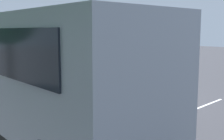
{
  "coord_description": "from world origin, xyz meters",
  "views": [
    {
      "loc": [
        -8.89,
        8.23,
        2.87
      ],
      "look_at": [
        0.5,
        -0.44,
        1.1
      ],
      "focal_mm": 45.91,
      "sensor_mm": 36.0,
      "label": 1
    }
  ],
  "objects_px": {
    "spectator_far_left": "(135,93)",
    "spectator_far_right": "(65,74)",
    "tour_bus": "(24,73)",
    "traffic_cone": "(136,79)",
    "parked_motorcycle_silver": "(109,110)",
    "spectator_centre": "(93,83)",
    "stunt_motorcycle": "(110,61)",
    "spectator_right": "(71,78)",
    "spectator_left": "(117,87)"
  },
  "relations": [
    {
      "from": "parked_motorcycle_silver",
      "to": "traffic_cone",
      "type": "xyz_separation_m",
      "value": [
        3.82,
        -5.4,
        -0.18
      ]
    },
    {
      "from": "spectator_centre",
      "to": "spectator_right",
      "type": "bearing_deg",
      "value": 4.94
    },
    {
      "from": "spectator_right",
      "to": "spectator_far_left",
      "type": "bearing_deg",
      "value": -176.95
    },
    {
      "from": "spectator_centre",
      "to": "stunt_motorcycle",
      "type": "xyz_separation_m",
      "value": [
        4.87,
        -5.27,
        0.04
      ]
    },
    {
      "from": "tour_bus",
      "to": "traffic_cone",
      "type": "distance_m",
      "value": 7.78
    },
    {
      "from": "tour_bus",
      "to": "spectator_far_right",
      "type": "xyz_separation_m",
      "value": [
        2.18,
        -2.85,
        -0.56
      ]
    },
    {
      "from": "stunt_motorcycle",
      "to": "spectator_right",
      "type": "bearing_deg",
      "value": 124.53
    },
    {
      "from": "spectator_centre",
      "to": "traffic_cone",
      "type": "bearing_deg",
      "value": -64.26
    },
    {
      "from": "spectator_far_right",
      "to": "spectator_right",
      "type": "bearing_deg",
      "value": 158.04
    },
    {
      "from": "tour_bus",
      "to": "spectator_right",
      "type": "distance_m",
      "value": 2.75
    },
    {
      "from": "spectator_centre",
      "to": "spectator_far_right",
      "type": "height_order",
      "value": "spectator_far_right"
    },
    {
      "from": "spectator_centre",
      "to": "spectator_far_right",
      "type": "bearing_deg",
      "value": -8.18
    },
    {
      "from": "spectator_far_left",
      "to": "parked_motorcycle_silver",
      "type": "bearing_deg",
      "value": 54.79
    },
    {
      "from": "stunt_motorcycle",
      "to": "spectator_centre",
      "type": "bearing_deg",
      "value": 132.76
    },
    {
      "from": "traffic_cone",
      "to": "spectator_far_left",
      "type": "bearing_deg",
      "value": 132.3
    },
    {
      "from": "tour_bus",
      "to": "spectator_centre",
      "type": "xyz_separation_m",
      "value": [
        -0.04,
        -2.53,
        -0.62
      ]
    },
    {
      "from": "stunt_motorcycle",
      "to": "spectator_left",
      "type": "bearing_deg",
      "value": 139.48
    },
    {
      "from": "spectator_left",
      "to": "stunt_motorcycle",
      "type": "height_order",
      "value": "stunt_motorcycle"
    },
    {
      "from": "tour_bus",
      "to": "traffic_cone",
      "type": "height_order",
      "value": "tour_bus"
    },
    {
      "from": "parked_motorcycle_silver",
      "to": "spectator_right",
      "type": "bearing_deg",
      "value": -10.65
    },
    {
      "from": "spectator_far_left",
      "to": "spectator_far_right",
      "type": "relative_size",
      "value": 0.91
    },
    {
      "from": "spectator_far_right",
      "to": "stunt_motorcycle",
      "type": "height_order",
      "value": "stunt_motorcycle"
    },
    {
      "from": "spectator_far_left",
      "to": "spectator_far_right",
      "type": "distance_m",
      "value": 4.22
    },
    {
      "from": "parked_motorcycle_silver",
      "to": "spectator_centre",
      "type": "bearing_deg",
      "value": -21.9
    },
    {
      "from": "spectator_far_right",
      "to": "spectator_centre",
      "type": "bearing_deg",
      "value": 171.82
    },
    {
      "from": "tour_bus",
      "to": "traffic_cone",
      "type": "relative_size",
      "value": 15.91
    },
    {
      "from": "spectator_far_left",
      "to": "spectator_far_right",
      "type": "bearing_deg",
      "value": -3.43
    },
    {
      "from": "spectator_left",
      "to": "spectator_far_right",
      "type": "distance_m",
      "value": 3.17
    },
    {
      "from": "tour_bus",
      "to": "parked_motorcycle_silver",
      "type": "relative_size",
      "value": 4.94
    },
    {
      "from": "spectator_far_left",
      "to": "spectator_right",
      "type": "relative_size",
      "value": 0.93
    },
    {
      "from": "traffic_cone",
      "to": "spectator_far_right",
      "type": "bearing_deg",
      "value": 91.12
    },
    {
      "from": "tour_bus",
      "to": "traffic_cone",
      "type": "bearing_deg",
      "value": -72.78
    },
    {
      "from": "spectator_centre",
      "to": "parked_motorcycle_silver",
      "type": "distance_m",
      "value": 1.72
    },
    {
      "from": "spectator_far_left",
      "to": "traffic_cone",
      "type": "xyz_separation_m",
      "value": [
        4.3,
        -4.72,
        -0.67
      ]
    },
    {
      "from": "spectator_far_left",
      "to": "traffic_cone",
      "type": "height_order",
      "value": "spectator_far_left"
    },
    {
      "from": "spectator_centre",
      "to": "spectator_far_right",
      "type": "distance_m",
      "value": 2.25
    },
    {
      "from": "spectator_far_right",
      "to": "parked_motorcycle_silver",
      "type": "xyz_separation_m",
      "value": [
        -3.73,
        0.93,
        -0.6
      ]
    },
    {
      "from": "spectator_centre",
      "to": "stunt_motorcycle",
      "type": "distance_m",
      "value": 7.18
    },
    {
      "from": "spectator_centre",
      "to": "traffic_cone",
      "type": "relative_size",
      "value": 2.73
    },
    {
      "from": "spectator_far_right",
      "to": "traffic_cone",
      "type": "distance_m",
      "value": 4.54
    },
    {
      "from": "tour_bus",
      "to": "traffic_cone",
      "type": "xyz_separation_m",
      "value": [
        2.27,
        -7.32,
        -1.34
      ]
    },
    {
      "from": "parked_motorcycle_silver",
      "to": "spectator_far_right",
      "type": "bearing_deg",
      "value": -13.94
    },
    {
      "from": "spectator_centre",
      "to": "parked_motorcycle_silver",
      "type": "relative_size",
      "value": 0.85
    },
    {
      "from": "spectator_left",
      "to": "spectator_right",
      "type": "distance_m",
      "value": 2.17
    },
    {
      "from": "spectator_centre",
      "to": "parked_motorcycle_silver",
      "type": "xyz_separation_m",
      "value": [
        -1.51,
        0.61,
        -0.54
      ]
    },
    {
      "from": "spectator_far_left",
      "to": "parked_motorcycle_silver",
      "type": "xyz_separation_m",
      "value": [
        0.48,
        0.67,
        -0.49
      ]
    },
    {
      "from": "stunt_motorcycle",
      "to": "traffic_cone",
      "type": "xyz_separation_m",
      "value": [
        -2.56,
        0.48,
        -0.75
      ]
    },
    {
      "from": "spectator_centre",
      "to": "stunt_motorcycle",
      "type": "relative_size",
      "value": 0.9
    },
    {
      "from": "spectator_left",
      "to": "parked_motorcycle_silver",
      "type": "height_order",
      "value": "spectator_left"
    },
    {
      "from": "spectator_left",
      "to": "traffic_cone",
      "type": "bearing_deg",
      "value": -54.06
    }
  ]
}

